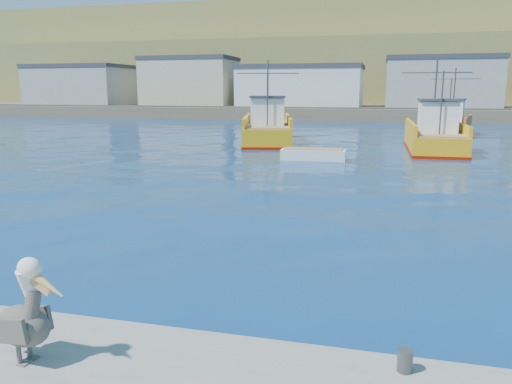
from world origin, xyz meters
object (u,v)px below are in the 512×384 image
Objects in this scene: skiff_mid at (313,155)px; trawler_yellow_a at (268,129)px; boat_orange at (451,124)px; pelican at (25,318)px; trawler_yellow_b at (434,137)px.

trawler_yellow_a is at bearing 118.41° from skiff_mid.
pelican is at bearing -103.30° from boat_orange.
trawler_yellow_b reaches higher than pelican.
skiff_mid is at bearing -61.59° from trawler_yellow_a.
boat_orange is at bearing 76.70° from pelican.
trawler_yellow_b is 31.74m from pelican.
skiff_mid is at bearing 88.88° from pelican.
trawler_yellow_a reaches higher than skiff_mid.
boat_orange is 21.78m from skiff_mid.
trawler_yellow_a is at bearing -145.01° from boat_orange.
skiff_mid is at bearing -138.01° from trawler_yellow_b.
boat_orange is at bearing 34.99° from trawler_yellow_a.
skiff_mid is (-9.84, -19.42, -0.76)m from boat_orange.
pelican is (4.45, -33.27, 0.13)m from trawler_yellow_a.
boat_orange is 5.77× the size of pelican.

